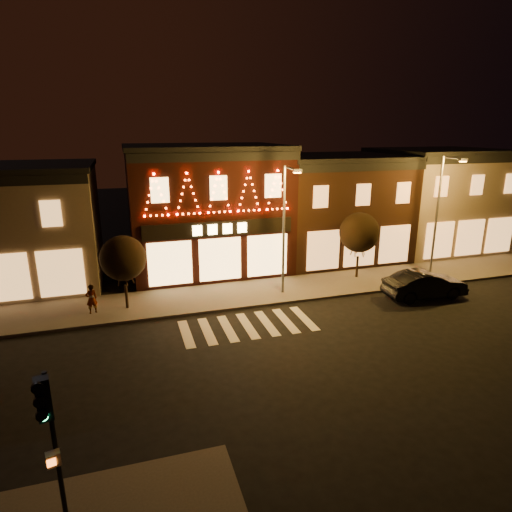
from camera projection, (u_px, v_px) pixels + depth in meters
name	position (u px, v px, depth m)	size (l,w,h in m)	color
ground	(275.00, 367.00, 17.59)	(120.00, 120.00, 0.00)	black
sidewalk_far	(261.00, 292.00, 25.47)	(44.00, 4.00, 0.15)	#47423D
building_pulp	(206.00, 208.00, 29.24)	(10.20, 8.34, 8.30)	black
building_right_a	(333.00, 207.00, 32.05)	(9.20, 8.28, 7.50)	#391F13
building_right_b	(436.00, 199.00, 34.55)	(9.20, 8.28, 7.80)	#726251
traffic_signal_near	(49.00, 427.00, 9.27)	(0.35, 0.45, 4.24)	black
streetlamp_mid	(286.00, 221.00, 23.88)	(0.47, 1.66, 7.22)	#59595E
streetlamp_right	(440.00, 206.00, 27.47)	(0.49, 1.73, 7.52)	#59595E
tree_left	(123.00, 258.00, 22.27)	(2.34, 2.34, 3.91)	black
tree_right	(359.00, 233.00, 27.04)	(2.49, 2.49, 4.16)	black
dark_sedan	(425.00, 285.00, 24.64)	(1.64, 4.70, 1.55)	black
pedestrian	(91.00, 299.00, 22.16)	(0.57, 0.37, 1.56)	gray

